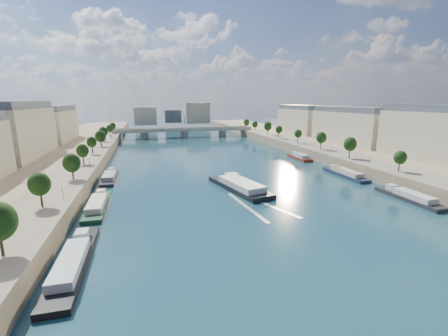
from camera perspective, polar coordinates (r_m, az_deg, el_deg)
ground at (r=118.87m, az=1.01°, el=-1.74°), size 700.00×700.00×0.00m
quay_left at (r=121.01m, az=-33.95°, el=-2.49°), size 44.00×520.00×5.00m
quay_right at (r=153.94m, az=27.76°, el=1.09°), size 44.00×520.00×5.00m
pave_left at (r=116.27m, az=-27.13°, el=-0.94°), size 14.00×520.00×0.10m
pave_right at (r=143.83m, az=23.44°, el=1.82°), size 14.00×520.00×0.10m
trees_left at (r=116.74m, az=-26.25°, el=1.93°), size 4.80×268.80×8.26m
trees_right at (r=149.70m, az=20.68°, el=4.55°), size 4.80×268.80×8.26m
lamps_left at (r=105.20m, az=-26.00°, el=-0.62°), size 0.36×200.36×4.28m
lamps_right at (r=144.62m, az=20.92°, el=3.19°), size 0.36×200.36×4.28m
buildings_right at (r=169.67m, az=28.80°, el=6.71°), size 16.00×226.00×23.20m
skyline at (r=332.36m, az=-8.96°, el=10.05°), size 79.00×42.00×22.00m
bridge at (r=248.61m, az=-7.54°, el=6.99°), size 112.00×12.00×8.15m
tour_barge at (r=102.43m, az=2.95°, el=-3.46°), size 15.50×31.44×4.11m
wake at (r=87.97m, az=6.25°, el=-7.10°), size 13.61×25.97×0.04m
moored_barges_left at (r=65.17m, az=-26.50°, el=-15.08°), size 5.00×150.86×3.60m
moored_barges_right at (r=104.96m, az=33.52°, el=-5.44°), size 5.00×158.99×3.60m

